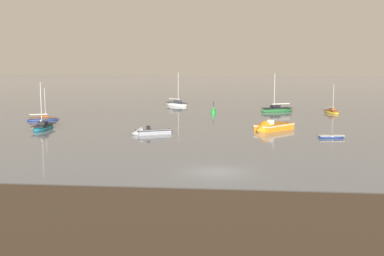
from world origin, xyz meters
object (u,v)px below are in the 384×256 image
object	(u,v)px
sailboat_moored_4	(332,112)
sailboat_moored_3	(177,104)
rowboat_moored_1	(331,137)
sailboat_moored_1	(43,119)
motorboat_moored_4	(148,133)
channel_buoy	(213,111)
sailboat_moored_0	(43,127)
sailboat_moored_2	(277,110)
motorboat_moored_3	(270,128)

from	to	relation	value
sailboat_moored_4	sailboat_moored_3	bearing A→B (deg)	-128.97
rowboat_moored_1	sailboat_moored_1	world-z (taller)	sailboat_moored_1
rowboat_moored_1	motorboat_moored_4	bearing A→B (deg)	-10.95
motorboat_moored_4	channel_buoy	xyz separation A→B (m)	(6.56, 26.84, 0.23)
motorboat_moored_4	channel_buoy	world-z (taller)	channel_buoy
rowboat_moored_1	sailboat_moored_4	size ratio (longest dim) A/B	0.60
rowboat_moored_1	sailboat_moored_0	world-z (taller)	sailboat_moored_0
rowboat_moored_1	sailboat_moored_2	world-z (taller)	sailboat_moored_2
sailboat_moored_0	motorboat_moored_4	world-z (taller)	sailboat_moored_0
rowboat_moored_1	sailboat_moored_0	bearing A→B (deg)	-15.00
sailboat_moored_2	motorboat_moored_4	bearing A→B (deg)	33.83
sailboat_moored_1	motorboat_moored_4	xyz separation A→B (m)	(18.81, -12.63, -0.00)
motorboat_moored_3	motorboat_moored_4	xyz separation A→B (m)	(-15.15, -4.83, -0.09)
sailboat_moored_2	channel_buoy	bearing A→B (deg)	-4.39
sailboat_moored_1	motorboat_moored_4	size ratio (longest dim) A/B	1.04
sailboat_moored_1	sailboat_moored_4	bearing A→B (deg)	-5.89
rowboat_moored_1	sailboat_moored_1	distance (m)	42.85
rowboat_moored_1	sailboat_moored_2	bearing A→B (deg)	-91.93
motorboat_moored_4	sailboat_moored_4	bearing A→B (deg)	-159.94
rowboat_moored_1	motorboat_moored_4	world-z (taller)	motorboat_moored_4
motorboat_moored_3	motorboat_moored_4	world-z (taller)	motorboat_moored_3
rowboat_moored_1	channel_buoy	xyz separation A→B (m)	(-15.30, 27.70, 0.33)
sailboat_moored_1	sailboat_moored_2	size ratio (longest dim) A/B	0.72
sailboat_moored_0	sailboat_moored_1	world-z (taller)	sailboat_moored_0
sailboat_moored_4	sailboat_moored_0	bearing A→B (deg)	-73.39
sailboat_moored_3	sailboat_moored_4	distance (m)	32.41
sailboat_moored_1	channel_buoy	size ratio (longest dim) A/B	2.29
motorboat_moored_3	motorboat_moored_4	distance (m)	15.90
rowboat_moored_1	sailboat_moored_4	distance (m)	30.68
rowboat_moored_1	sailboat_moored_3	bearing A→B (deg)	-69.67
sailboat_moored_2	motorboat_moored_3	distance (m)	26.79
sailboat_moored_3	motorboat_moored_4	distance (m)	42.43
sailboat_moored_2	sailboat_moored_1	bearing A→B (deg)	0.72
sailboat_moored_2	sailboat_moored_3	xyz separation A→B (m)	(-20.16, 10.91, 0.00)
sailboat_moored_2	motorboat_moored_3	xyz separation A→B (m)	(-2.87, -26.64, -0.01)
sailboat_moored_4	motorboat_moored_4	bearing A→B (deg)	-58.37
sailboat_moored_2	motorboat_moored_3	size ratio (longest dim) A/B	1.12
motorboat_moored_3	channel_buoy	bearing A→B (deg)	-118.38
sailboat_moored_2	motorboat_moored_4	size ratio (longest dim) A/B	1.45
rowboat_moored_1	motorboat_moored_3	xyz separation A→B (m)	(-6.71, 5.69, 0.18)
channel_buoy	sailboat_moored_0	bearing A→B (deg)	-131.88
sailboat_moored_1	motorboat_moored_4	bearing A→B (deg)	-59.55
sailboat_moored_4	channel_buoy	world-z (taller)	sailboat_moored_4
rowboat_moored_1	sailboat_moored_2	distance (m)	32.55
sailboat_moored_1	channel_buoy	xyz separation A→B (m)	(25.37, 14.21, 0.23)
sailboat_moored_4	sailboat_moored_2	bearing A→B (deg)	-118.05
sailboat_moored_1	sailboat_moored_4	world-z (taller)	sailboat_moored_4
sailboat_moored_3	channel_buoy	xyz separation A→B (m)	(8.69, -15.54, 0.14)
sailboat_moored_0	rowboat_moored_1	bearing A→B (deg)	79.87
sailboat_moored_2	channel_buoy	distance (m)	12.36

